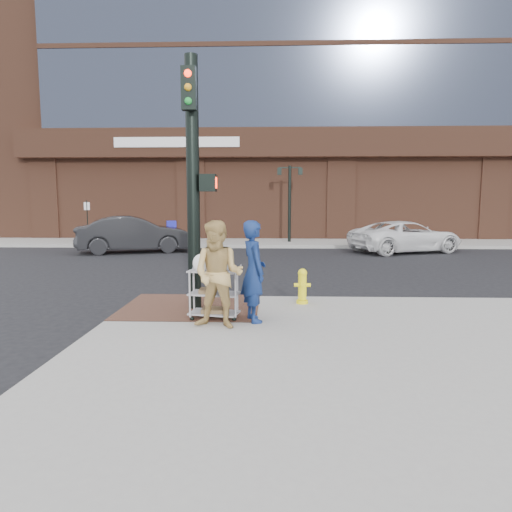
{
  "coord_description": "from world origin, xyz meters",
  "views": [
    {
      "loc": [
        1.08,
        -8.34,
        2.36
      ],
      "look_at": [
        0.76,
        0.67,
        1.25
      ],
      "focal_mm": 32.0,
      "sensor_mm": 36.0,
      "label": 1
    }
  ],
  "objects_px": {
    "lamp_post": "(290,195)",
    "utility_cart": "(214,289)",
    "sedan_dark": "(134,234)",
    "traffic_signal_pole": "(194,176)",
    "fire_hydrant": "(302,286)",
    "woman_blue": "(254,271)",
    "pedestrian_tan": "(218,275)",
    "minivan_white": "(406,237)"
  },
  "relations": [
    {
      "from": "lamp_post",
      "to": "utility_cart",
      "type": "distance_m",
      "value": 16.26
    },
    {
      "from": "sedan_dark",
      "to": "utility_cart",
      "type": "bearing_deg",
      "value": -175.56
    },
    {
      "from": "traffic_signal_pole",
      "to": "fire_hydrant",
      "type": "distance_m",
      "value": 3.23
    },
    {
      "from": "woman_blue",
      "to": "pedestrian_tan",
      "type": "bearing_deg",
      "value": 108.16
    },
    {
      "from": "lamp_post",
      "to": "woman_blue",
      "type": "distance_m",
      "value": 16.29
    },
    {
      "from": "sedan_dark",
      "to": "minivan_white",
      "type": "height_order",
      "value": "sedan_dark"
    },
    {
      "from": "woman_blue",
      "to": "sedan_dark",
      "type": "xyz_separation_m",
      "value": [
        -5.9,
        12.17,
        -0.25
      ]
    },
    {
      "from": "lamp_post",
      "to": "pedestrian_tan",
      "type": "xyz_separation_m",
      "value": [
        -1.84,
        -16.63,
        -1.54
      ]
    },
    {
      "from": "woman_blue",
      "to": "minivan_white",
      "type": "height_order",
      "value": "woman_blue"
    },
    {
      "from": "pedestrian_tan",
      "to": "sedan_dark",
      "type": "distance_m",
      "value": 13.7
    },
    {
      "from": "lamp_post",
      "to": "traffic_signal_pole",
      "type": "xyz_separation_m",
      "value": [
        -2.48,
        -15.23,
        0.21
      ]
    },
    {
      "from": "traffic_signal_pole",
      "to": "sedan_dark",
      "type": "xyz_separation_m",
      "value": [
        -4.68,
        11.22,
        -2.0
      ]
    },
    {
      "from": "fire_hydrant",
      "to": "lamp_post",
      "type": "bearing_deg",
      "value": 88.96
    },
    {
      "from": "lamp_post",
      "to": "sedan_dark",
      "type": "distance_m",
      "value": 8.39
    },
    {
      "from": "lamp_post",
      "to": "woman_blue",
      "type": "bearing_deg",
      "value": -94.43
    },
    {
      "from": "utility_cart",
      "to": "fire_hydrant",
      "type": "relative_size",
      "value": 1.64
    },
    {
      "from": "lamp_post",
      "to": "traffic_signal_pole",
      "type": "height_order",
      "value": "traffic_signal_pole"
    },
    {
      "from": "woman_blue",
      "to": "utility_cart",
      "type": "distance_m",
      "value": 0.84
    },
    {
      "from": "utility_cart",
      "to": "fire_hydrant",
      "type": "bearing_deg",
      "value": 37.31
    },
    {
      "from": "lamp_post",
      "to": "sedan_dark",
      "type": "height_order",
      "value": "lamp_post"
    },
    {
      "from": "sedan_dark",
      "to": "minivan_white",
      "type": "distance_m",
      "value": 12.3
    },
    {
      "from": "traffic_signal_pole",
      "to": "sedan_dark",
      "type": "bearing_deg",
      "value": 112.63
    },
    {
      "from": "pedestrian_tan",
      "to": "sedan_dark",
      "type": "height_order",
      "value": "pedestrian_tan"
    },
    {
      "from": "utility_cart",
      "to": "fire_hydrant",
      "type": "height_order",
      "value": "utility_cart"
    },
    {
      "from": "utility_cart",
      "to": "fire_hydrant",
      "type": "xyz_separation_m",
      "value": [
        1.73,
        1.32,
        -0.18
      ]
    },
    {
      "from": "lamp_post",
      "to": "pedestrian_tan",
      "type": "distance_m",
      "value": 16.8
    },
    {
      "from": "lamp_post",
      "to": "woman_blue",
      "type": "relative_size",
      "value": 2.16
    },
    {
      "from": "utility_cart",
      "to": "fire_hydrant",
      "type": "distance_m",
      "value": 2.18
    },
    {
      "from": "lamp_post",
      "to": "traffic_signal_pole",
      "type": "relative_size",
      "value": 0.8
    },
    {
      "from": "lamp_post",
      "to": "traffic_signal_pole",
      "type": "bearing_deg",
      "value": -99.24
    },
    {
      "from": "traffic_signal_pole",
      "to": "woman_blue",
      "type": "relative_size",
      "value": 2.7
    },
    {
      "from": "lamp_post",
      "to": "fire_hydrant",
      "type": "bearing_deg",
      "value": -91.04
    },
    {
      "from": "sedan_dark",
      "to": "woman_blue",
      "type": "bearing_deg",
      "value": -172.91
    },
    {
      "from": "sedan_dark",
      "to": "lamp_post",
      "type": "bearing_deg",
      "value": -79.57
    },
    {
      "from": "sedan_dark",
      "to": "fire_hydrant",
      "type": "bearing_deg",
      "value": -166.01
    },
    {
      "from": "traffic_signal_pole",
      "to": "pedestrian_tan",
      "type": "bearing_deg",
      "value": -65.55
    },
    {
      "from": "traffic_signal_pole",
      "to": "minivan_white",
      "type": "height_order",
      "value": "traffic_signal_pole"
    },
    {
      "from": "traffic_signal_pole",
      "to": "fire_hydrant",
      "type": "relative_size",
      "value": 6.61
    },
    {
      "from": "traffic_signal_pole",
      "to": "minivan_white",
      "type": "bearing_deg",
      "value": 56.9
    },
    {
      "from": "fire_hydrant",
      "to": "minivan_white",
      "type": "bearing_deg",
      "value": 64.15
    },
    {
      "from": "traffic_signal_pole",
      "to": "minivan_white",
      "type": "distance_m",
      "value": 14.11
    },
    {
      "from": "utility_cart",
      "to": "lamp_post",
      "type": "bearing_deg",
      "value": 82.89
    }
  ]
}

